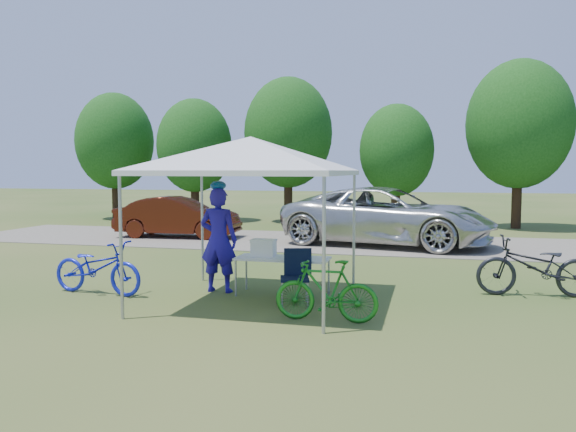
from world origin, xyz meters
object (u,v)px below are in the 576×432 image
(folding_table, at_px, (283,260))
(bike_dark, at_px, (536,267))
(folding_chair, at_px, (296,271))
(bike_blue, at_px, (98,267))
(bike_green, at_px, (326,291))
(sedan, at_px, (178,217))
(cooler, at_px, (264,248))
(cyclist, at_px, (219,240))
(minivan, at_px, (388,216))

(folding_table, xyz_separation_m, bike_dark, (4.28, 0.97, -0.10))
(folding_chair, height_order, bike_blue, bike_blue)
(folding_table, distance_m, bike_green, 1.85)
(bike_blue, xyz_separation_m, sedan, (-2.28, 8.07, 0.20))
(folding_table, xyz_separation_m, bike_blue, (-3.19, -0.72, -0.15))
(cooler, xyz_separation_m, bike_green, (1.40, -1.52, -0.37))
(folding_table, bearing_deg, bike_blue, -167.25)
(cooler, relative_size, bike_blue, 0.23)
(bike_green, height_order, sedan, sedan)
(cyclist, distance_m, bike_dark, 5.56)
(cyclist, bearing_deg, cooler, -178.47)
(bike_blue, distance_m, minivan, 9.01)
(cooler, bearing_deg, folding_table, 0.00)
(bike_green, xyz_separation_m, bike_dark, (3.23, 2.49, 0.07))
(bike_dark, bearing_deg, sedan, -128.62)
(bike_dark, bearing_deg, minivan, -159.37)
(cooler, xyz_separation_m, bike_dark, (4.63, 0.97, -0.30))
(bike_blue, bearing_deg, folding_table, -70.87)
(cyclist, distance_m, bike_green, 2.73)
(bike_green, bearing_deg, folding_chair, -145.38)
(bike_dark, height_order, sedan, sedan)
(bike_green, distance_m, bike_dark, 4.08)
(folding_chair, bearing_deg, folding_table, 109.00)
(minivan, xyz_separation_m, sedan, (-6.76, 0.26, -0.19))
(cooler, distance_m, bike_blue, 2.95)
(minivan, bearing_deg, bike_blue, 162.28)
(cyclist, height_order, minivan, cyclist)
(cooler, bearing_deg, cyclist, -178.58)
(folding_chair, xyz_separation_m, bike_green, (0.68, -0.99, -0.08))
(cooler, distance_m, bike_green, 2.10)
(cyclist, relative_size, sedan, 0.47)
(sedan, bearing_deg, bike_green, -147.31)
(folding_chair, distance_m, cooler, 0.94)
(folding_table, relative_size, minivan, 0.27)
(folding_chair, bearing_deg, bike_green, -71.07)
(cooler, height_order, bike_green, cooler)
(cyclist, xyz_separation_m, sedan, (-4.29, 7.37, -0.26))
(cyclist, bearing_deg, sedan, -59.67)
(bike_green, relative_size, bike_dark, 0.76)
(bike_blue, bearing_deg, cyclist, -64.38)
(cyclist, bearing_deg, bike_green, 146.22)
(cyclist, relative_size, minivan, 0.31)
(folding_chair, height_order, bike_dark, bike_dark)
(bike_green, height_order, minivan, minivan)
(folding_table, distance_m, sedan, 9.16)
(bike_blue, height_order, bike_green, bike_blue)
(bike_green, bearing_deg, minivan, 178.41)
(bike_blue, relative_size, minivan, 0.30)
(folding_chair, relative_size, cyclist, 0.48)
(bike_blue, distance_m, sedan, 8.39)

